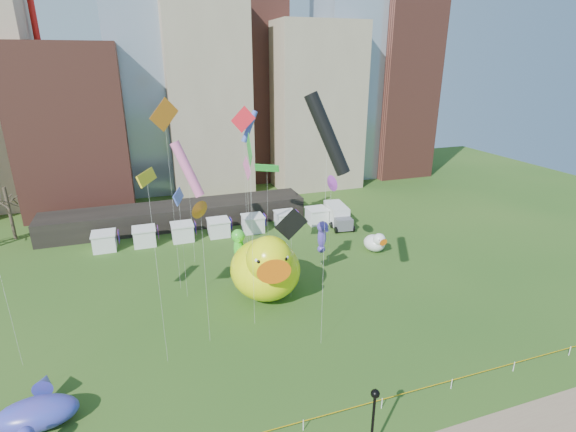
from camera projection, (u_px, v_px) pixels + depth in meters
name	position (u px, v px, depth m)	size (l,w,h in m)	color
ground	(303.00, 430.00, 29.12)	(160.00, 160.00, 0.00)	#244E18
skyline	(193.00, 72.00, 76.77)	(101.00, 23.00, 68.00)	brown
pavilion	(178.00, 215.00, 64.67)	(38.00, 6.00, 3.20)	black
vendor_tents	(219.00, 228.00, 61.05)	(33.24, 2.80, 2.40)	white
caution_tape	(303.00, 423.00, 28.89)	(50.00, 0.06, 0.90)	white
big_duck	(266.00, 267.00, 44.28)	(8.22, 10.39, 7.67)	#F1FF0D
small_duck	(375.00, 242.00, 55.95)	(2.88, 3.67, 2.73)	white
seahorse_green	(239.00, 245.00, 46.32)	(1.80, 2.05, 6.61)	silver
seahorse_purple	(322.00, 234.00, 51.16)	(1.46, 1.77, 5.69)	silver
whale_inflatable	(38.00, 411.00, 29.33)	(5.32, 6.78, 2.32)	#4D3BA3
lamppost	(373.00, 415.00, 26.20)	(0.55, 0.55, 5.25)	black
box_truck	(338.00, 215.00, 65.05)	(3.40, 7.14, 2.93)	silver
kite_0	(243.00, 121.00, 52.42)	(2.65, 1.99, 18.32)	silver
kite_1	(187.00, 170.00, 49.21)	(3.72, 3.17, 14.97)	silver
kite_2	(327.00, 134.00, 31.84)	(3.57, 2.91, 21.40)	silver
kite_3	(267.00, 168.00, 56.56)	(2.99, 2.10, 10.66)	silver
kite_5	(178.00, 197.00, 41.87)	(1.31, 3.23, 11.53)	silver
kite_6	(165.00, 118.00, 40.96)	(2.87, 1.54, 20.22)	silver
kite_7	(331.00, 183.00, 50.12)	(0.27, 1.81, 10.91)	silver
kite_9	(247.00, 170.00, 46.02)	(0.24, 2.69, 13.98)	silver
kite_10	(291.00, 225.00, 42.67)	(3.34, 0.60, 9.90)	silver
kite_11	(250.00, 153.00, 35.35)	(0.28, 2.75, 17.96)	silver
kite_12	(147.00, 179.00, 30.50)	(1.45, 2.68, 16.12)	silver
kite_13	(250.00, 127.00, 54.67)	(2.46, 1.19, 17.54)	silver
kite_14	(201.00, 211.00, 34.24)	(1.06, 1.09, 12.99)	silver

